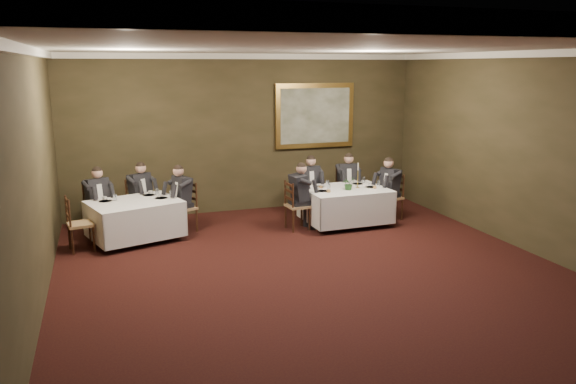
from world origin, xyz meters
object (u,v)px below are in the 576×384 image
diner_sec_backright (140,203)px  painting (315,116)px  diner_main_backright (347,190)px  chair_sec_endright (184,218)px  table_main (345,203)px  chair_main_backleft (309,203)px  candlestick (358,178)px  centerpiece (349,183)px  diner_main_endleft (298,205)px  diner_main_backleft (309,193)px  chair_main_endleft (297,216)px  chair_main_backright (346,200)px  diner_sec_backleft (98,209)px  chair_sec_endleft (81,235)px  chair_sec_backright (141,213)px  table_second (135,217)px  diner_sec_endright (183,207)px  chair_sec_backleft (99,220)px  chair_main_endright (390,207)px  diner_main_endright (390,196)px

diner_sec_backright → painting: painting is taller
diner_main_backright → chair_sec_endright: (-3.69, -0.33, -0.23)m
table_main → painting: size_ratio=0.91×
chair_main_backleft → candlestick: bearing=129.5°
centerpiece → diner_main_endleft: bearing=175.0°
diner_main_backleft → candlestick: 1.22m
diner_main_backleft → chair_main_endleft: bearing=54.5°
table_main → chair_main_backright: (0.43, 0.89, -0.17)m
chair_main_backleft → diner_main_backright: diner_main_backright is taller
chair_main_endleft → chair_sec_endright: same height
diner_sec_backleft → chair_sec_endleft: (-0.32, -0.95, -0.23)m
diner_sec_backleft → chair_sec_backright: (0.81, 0.27, -0.23)m
chair_main_backright → painting: (-0.43, 0.91, 1.83)m
table_second → diner_main_endleft: diner_main_endleft is taller
diner_sec_endright → chair_sec_endleft: 2.03m
diner_sec_backleft → diner_sec_endright: bearing=143.8°
diner_sec_backleft → chair_sec_endleft: bearing=47.5°
table_main → diner_sec_endright: diner_sec_endright is taller
table_second → chair_sec_backleft: bearing=135.0°
table_main → chair_sec_backright: chair_sec_backright is taller
chair_main_backright → painting: 2.09m
chair_sec_backleft → diner_sec_backleft: size_ratio=0.74×
chair_sec_backright → centerpiece: 4.31m
chair_main_endright → chair_sec_backleft: bearing=68.7°
diner_main_backleft → diner_main_backright: (0.91, 0.03, 0.00)m
chair_main_endright → chair_sec_endright: (-4.33, 0.51, 0.00)m
diner_main_endleft → diner_sec_backright: 3.21m
chair_main_backright → painting: size_ratio=0.53×
diner_sec_backleft → chair_sec_backright: size_ratio=1.35×
diner_main_backright → diner_sec_backright: 4.50m
table_second → diner_main_endleft: 3.17m
chair_main_backleft → chair_main_backright: bearing=-179.8°
diner_main_endleft → candlestick: bearing=85.7°
diner_main_endright → chair_sec_backleft: 6.01m
chair_sec_backleft → centerpiece: centerpiece is taller
chair_main_backright → chair_main_endright: (0.64, -0.85, 0.00)m
chair_sec_endleft → diner_main_endleft: bearing=80.4°
diner_sec_backleft → chair_sec_backright: bearing=174.1°
chair_main_backright → chair_main_endright: same height
chair_sec_endright → chair_sec_backleft: bearing=54.7°
table_second → centerpiece: (4.23, -0.36, 0.46)m
diner_main_endleft → diner_sec_backright: size_ratio=1.00×
chair_main_endright → diner_sec_backright: diner_sec_backright is taller
diner_main_backright → chair_main_endleft: bearing=37.2°
diner_main_endleft → diner_main_endright: size_ratio=1.00×
chair_sec_backright → diner_sec_endright: (0.79, -0.61, 0.23)m
diner_main_backleft → chair_sec_backright: (-3.58, 0.30, -0.23)m
diner_main_endright → table_main: bearing=78.6°
chair_main_endright → table_second: bearing=74.7°
diner_main_backleft → chair_main_endleft: size_ratio=1.35×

